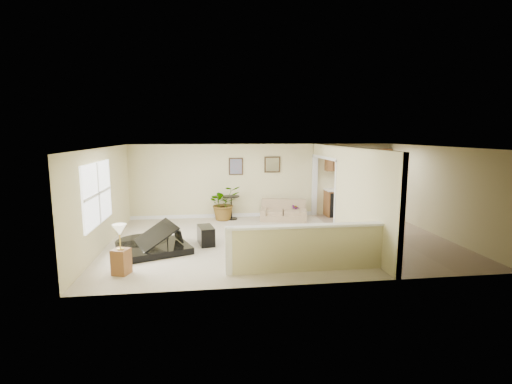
{
  "coord_description": "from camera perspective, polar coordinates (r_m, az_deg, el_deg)",
  "views": [
    {
      "loc": [
        -1.87,
        -9.52,
        2.84
      ],
      "look_at": [
        -0.59,
        0.4,
        1.27
      ],
      "focal_mm": 26.0,
      "sensor_mm": 36.0,
      "label": 1
    }
  ],
  "objects": [
    {
      "name": "piano_bench",
      "position": [
        9.76,
        -7.71,
        -6.62
      ],
      "size": [
        0.48,
        0.76,
        0.47
      ],
      "primitive_type": "cube",
      "rotation": [
        0.0,
        0.0,
        0.19
      ],
      "color": "black",
      "rests_on": "floor"
    },
    {
      "name": "wall_mirror",
      "position": [
        12.72,
        2.53,
        4.24
      ],
      "size": [
        0.55,
        0.04,
        0.55
      ],
      "color": "#342313",
      "rests_on": "back_wall"
    },
    {
      "name": "back_wall",
      "position": [
        12.76,
        1.16,
        1.78
      ],
      "size": [
        9.0,
        0.04,
        2.5
      ],
      "primitive_type": "cube",
      "color": "beige",
      "rests_on": "floor"
    },
    {
      "name": "wall_art_left",
      "position": [
        12.57,
        -3.11,
        3.96
      ],
      "size": [
        0.48,
        0.04,
        0.58
      ],
      "color": "#342313",
      "rests_on": "back_wall"
    },
    {
      "name": "accent_table",
      "position": [
        12.41,
        -3.81,
        -1.9
      ],
      "size": [
        0.55,
        0.55,
        0.79
      ],
      "color": "black",
      "rests_on": "floor"
    },
    {
      "name": "ceiling",
      "position": [
        9.71,
        3.81,
        6.92
      ],
      "size": [
        9.0,
        6.0,
        0.04
      ],
      "primitive_type": "cube",
      "color": "silver",
      "rests_on": "back_wall"
    },
    {
      "name": "floor",
      "position": [
        10.11,
        3.66,
        -7.39
      ],
      "size": [
        9.0,
        9.0,
        0.0
      ],
      "primitive_type": "plane",
      "color": "#B7A78E",
      "rests_on": "ground"
    },
    {
      "name": "kitchen_cabinets",
      "position": [
        13.4,
        14.96,
        0.18
      ],
      "size": [
        2.36,
        0.65,
        2.33
      ],
      "color": "brown",
      "rests_on": "floor"
    },
    {
      "name": "left_window",
      "position": [
        9.49,
        -23.23,
        -0.2
      ],
      "size": [
        0.05,
        2.15,
        1.45
      ],
      "primitive_type": "cube",
      "color": "white",
      "rests_on": "left_wall"
    },
    {
      "name": "front_wall",
      "position": [
        6.96,
        8.47,
        -4.34
      ],
      "size": [
        9.0,
        0.04,
        2.5
      ],
      "primitive_type": "cube",
      "color": "beige",
      "rests_on": "floor"
    },
    {
      "name": "small_plant",
      "position": [
        12.58,
        5.99,
        -3.2
      ],
      "size": [
        0.34,
        0.34,
        0.48
      ],
      "color": "black",
      "rests_on": "floor"
    },
    {
      "name": "left_wall",
      "position": [
        10.0,
        -22.47,
        -0.88
      ],
      "size": [
        0.04,
        6.0,
        2.5
      ],
      "primitive_type": "cube",
      "color": "beige",
      "rests_on": "floor"
    },
    {
      "name": "pony_half_wall",
      "position": [
        7.83,
        7.48,
        -8.38
      ],
      "size": [
        3.42,
        0.22,
        1.0
      ],
      "color": "beige",
      "rests_on": "floor"
    },
    {
      "name": "palm_plant",
      "position": [
        12.35,
        -4.96,
        -1.71
      ],
      "size": [
        1.3,
        1.22,
        1.15
      ],
      "color": "black",
      "rests_on": "floor"
    },
    {
      "name": "piano",
      "position": [
        9.46,
        -15.57,
        -4.98
      ],
      "size": [
        2.19,
        2.16,
        1.48
      ],
      "rotation": [
        0.0,
        0.0,
        0.37
      ],
      "color": "black",
      "rests_on": "floor"
    },
    {
      "name": "loveseat",
      "position": [
        12.4,
        4.19,
        -2.78
      ],
      "size": [
        1.67,
        1.15,
        0.86
      ],
      "rotation": [
        0.0,
        0.0,
        -0.21
      ],
      "color": "#9C8363",
      "rests_on": "floor"
    },
    {
      "name": "kitchen_vinyl",
      "position": [
        11.13,
        19.91,
        -6.37
      ],
      "size": [
        2.7,
        6.0,
        0.01
      ],
      "primitive_type": "cube",
      "color": "gray",
      "rests_on": "floor"
    },
    {
      "name": "lamp_stand",
      "position": [
        8.1,
        -20.08,
        -8.83
      ],
      "size": [
        0.4,
        0.4,
        1.04
      ],
      "color": "brown",
      "rests_on": "floor"
    },
    {
      "name": "right_wall",
      "position": [
        11.56,
        26.2,
        0.12
      ],
      "size": [
        0.04,
        6.0,
        2.5
      ],
      "primitive_type": "cube",
      "color": "beige",
      "rests_on": "floor"
    },
    {
      "name": "interior_partition",
      "position": [
        10.56,
        13.1,
        -0.12
      ],
      "size": [
        0.18,
        5.99,
        2.5
      ],
      "color": "beige",
      "rests_on": "floor"
    }
  ]
}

